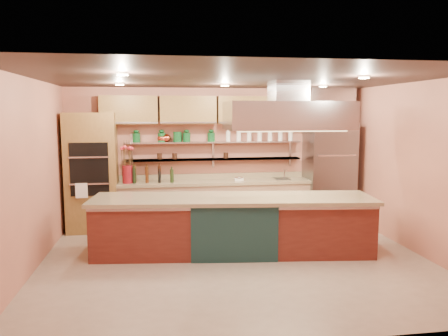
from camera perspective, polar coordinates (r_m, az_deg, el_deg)
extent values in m
cube|color=tan|center=(6.96, 1.64, -12.13)|extent=(6.00, 5.00, 0.02)
cube|color=black|center=(6.59, 1.73, 11.60)|extent=(6.00, 5.00, 0.02)
cube|color=#C0735A|center=(9.08, -1.14, 1.56)|extent=(6.00, 0.04, 2.80)
cube|color=#C0735A|center=(4.23, 7.79, -5.10)|extent=(6.00, 0.04, 2.80)
cube|color=#C0735A|center=(6.77, -24.15, -1.02)|extent=(0.04, 5.00, 2.80)
cube|color=#C0735A|center=(7.75, 24.08, -0.05)|extent=(0.04, 5.00, 2.80)
cube|color=olive|center=(8.81, -16.86, -0.56)|extent=(0.95, 0.64, 2.30)
cube|color=slate|center=(9.38, 13.54, -0.61)|extent=(0.95, 0.72, 2.10)
cube|color=#9F7C5F|center=(8.93, -1.19, -4.61)|extent=(3.84, 0.64, 0.93)
cube|color=#B4B6BC|center=(8.95, -1.35, 1.16)|extent=(3.60, 0.26, 0.03)
cube|color=#B4B6BC|center=(8.92, -1.35, 3.39)|extent=(3.60, 0.26, 0.03)
cube|color=olive|center=(8.86, -1.00, 7.57)|extent=(4.60, 0.36, 0.55)
cube|color=#B4B6BC|center=(7.20, 8.33, 6.78)|extent=(2.00, 1.00, 0.45)
cube|color=#FFE5A5|center=(6.78, 1.42, 11.22)|extent=(4.00, 2.80, 0.02)
cube|color=maroon|center=(7.22, 1.16, -7.45)|extent=(4.56, 1.46, 0.93)
cylinder|color=maroon|center=(8.71, -12.50, -0.81)|extent=(0.24, 0.24, 0.35)
cube|color=black|center=(8.70, -9.23, -1.00)|extent=(0.85, 0.27, 0.27)
cube|color=white|center=(8.86, 1.93, -1.33)|extent=(0.19, 0.15, 0.10)
cylinder|color=white|center=(9.18, 7.87, -0.76)|extent=(0.03, 0.03, 0.20)
ellipsoid|color=#D44B31|center=(8.85, -7.57, 3.91)|extent=(0.26, 0.26, 0.16)
cylinder|color=#0F481E|center=(8.85, -6.11, 4.07)|extent=(0.18, 0.18, 0.20)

